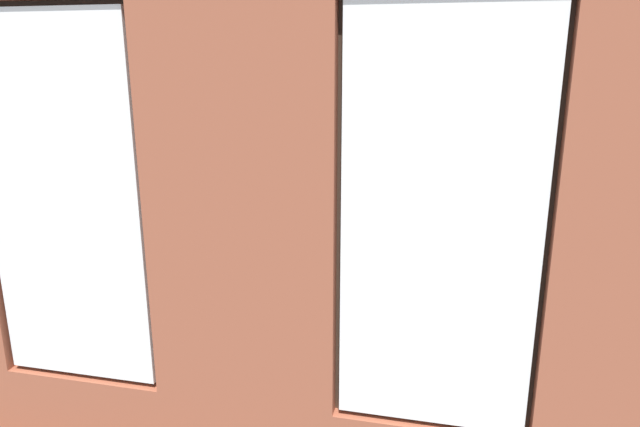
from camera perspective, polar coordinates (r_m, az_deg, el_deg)
The scene contains 17 objects.
ground_plane at distance 5.75m, azimuth 1.68°, elevation -9.87°, with size 7.24×5.79×0.10m, color brown.
brick_wall_with_windows at distance 2.91m, azimuth -7.96°, elevation -1.93°, with size 6.64×0.30×3.13m.
white_wall_right at distance 6.56m, azimuth -28.02°, elevation 6.25°, with size 0.10×4.79×3.13m, color white.
couch_by_window at distance 4.12m, azimuth -10.21°, elevation -15.10°, with size 2.07×0.87×0.80m.
coffee_table at distance 5.60m, azimuth -0.93°, elevation -5.51°, with size 1.40×0.83×0.46m.
cup_ceramic at distance 5.57m, azimuth -5.47°, elevation -4.59°, with size 0.08×0.08×0.10m, color silver.
candle_jar at distance 5.56m, azimuth -0.94°, elevation -4.38°, with size 0.08×0.08×0.13m, color #B7333D.
table_plant_small at distance 5.40m, azimuth -0.17°, elevation -4.22°, with size 0.15×0.15×0.24m.
remote_gray at distance 5.71m, azimuth -2.39°, elevation -4.39°, with size 0.05×0.17×0.02m, color #59595B.
media_console at distance 6.83m, azimuth -23.55°, elevation -3.98°, with size 1.17×0.42×0.58m, color black.
tv_flatscreen at distance 6.66m, azimuth -24.12°, elevation 1.28°, with size 0.98×0.20×0.71m.
papasan_chair at distance 7.15m, azimuth -1.30°, elevation -0.41°, with size 1.20×1.20×0.73m.
potted_plant_beside_window_right at distance 4.51m, azimuth -26.13°, elevation -8.77°, with size 0.64×0.64×1.07m.
potted_plant_corner_near_left at distance 7.44m, azimuth 26.28°, elevation -0.45°, with size 0.48×0.48×0.91m.
potted_plant_by_left_couch at distance 6.36m, azimuth 23.32°, elevation -4.81°, with size 0.29×0.29×0.55m.
potted_plant_mid_room_small at distance 5.96m, azimuth 12.92°, elevation -5.12°, with size 0.29×0.29×0.51m.
potted_plant_foreground_right at distance 8.03m, azimuth -14.70°, elevation 3.50°, with size 1.10×1.10×1.42m.
Camera 1 is at (-1.02, 5.10, 2.40)m, focal length 32.00 mm.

